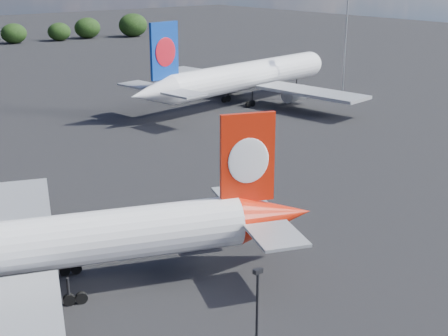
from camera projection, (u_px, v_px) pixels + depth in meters
qantas_airliner at (60, 243)px, 51.13m from camera, size 41.72×40.13×14.12m
china_southern_airliner at (241, 77)px, 120.77m from camera, size 52.01×49.58×16.97m
apron_lamp_post at (257, 334)px, 36.51m from camera, size 0.55×0.30×9.72m
floodlight_mast_near at (347, 22)px, 122.57m from camera, size 1.60×1.60×23.79m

